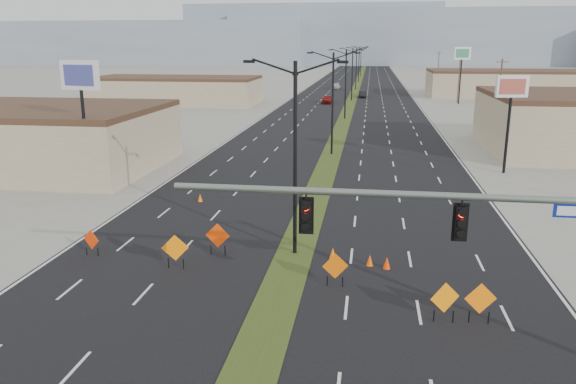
# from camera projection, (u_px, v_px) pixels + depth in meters

# --- Properties ---
(ground) EXTENTS (600.00, 600.00, 0.00)m
(ground) POSITION_uv_depth(u_px,v_px,m) (246.00, 384.00, 18.36)
(ground) COLOR gray
(ground) RESTS_ON ground
(road_surface) EXTENTS (25.00, 400.00, 0.02)m
(road_surface) POSITION_uv_depth(u_px,v_px,m) (352.00, 99.00, 114.02)
(road_surface) COLOR black
(road_surface) RESTS_ON ground
(median_strip) EXTENTS (2.00, 400.00, 0.04)m
(median_strip) POSITION_uv_depth(u_px,v_px,m) (352.00, 99.00, 114.02)
(median_strip) COLOR #2F3F16
(median_strip) RESTS_ON ground
(building_sw_far) EXTENTS (30.00, 14.00, 4.50)m
(building_sw_far) POSITION_uv_depth(u_px,v_px,m) (176.00, 92.00, 103.56)
(building_sw_far) COLOR tan
(building_sw_far) RESTS_ON ground
(building_se_far) EXTENTS (44.00, 16.00, 5.00)m
(building_se_far) POSITION_uv_depth(u_px,v_px,m) (536.00, 85.00, 117.65)
(building_se_far) COLOR tan
(building_se_far) RESTS_ON ground
(mesa_west) EXTENTS (180.00, 50.00, 22.00)m
(mesa_west) POSITION_uv_depth(u_px,v_px,m) (139.00, 44.00, 300.15)
(mesa_west) COLOR gray
(mesa_west) RESTS_ON ground
(mesa_center) EXTENTS (220.00, 50.00, 28.00)m
(mesa_center) POSITION_uv_depth(u_px,v_px,m) (442.00, 38.00, 296.19)
(mesa_center) COLOR gray
(mesa_center) RESTS_ON ground
(mesa_backdrop) EXTENTS (140.00, 50.00, 32.00)m
(mesa_backdrop) POSITION_uv_depth(u_px,v_px,m) (314.00, 35.00, 324.58)
(mesa_backdrop) COLOR gray
(mesa_backdrop) RESTS_ON ground
(signal_mast) EXTENTS (16.30, 0.60, 8.00)m
(signal_mast) POSITION_uv_depth(u_px,v_px,m) (520.00, 239.00, 17.85)
(signal_mast) COLOR slate
(signal_mast) RESTS_ON ground
(streetlight_0) EXTENTS (5.15, 0.24, 10.02)m
(streetlight_0) POSITION_uv_depth(u_px,v_px,m) (295.00, 153.00, 28.45)
(streetlight_0) COLOR black
(streetlight_0) RESTS_ON ground
(streetlight_1) EXTENTS (5.15, 0.24, 10.02)m
(streetlight_1) POSITION_uv_depth(u_px,v_px,m) (333.00, 100.00, 55.24)
(streetlight_1) COLOR black
(streetlight_1) RESTS_ON ground
(streetlight_2) EXTENTS (5.15, 0.24, 10.02)m
(streetlight_2) POSITION_uv_depth(u_px,v_px,m) (346.00, 82.00, 82.02)
(streetlight_2) COLOR black
(streetlight_2) RESTS_ON ground
(streetlight_3) EXTENTS (5.15, 0.24, 10.02)m
(streetlight_3) POSITION_uv_depth(u_px,v_px,m) (352.00, 73.00, 108.81)
(streetlight_3) COLOR black
(streetlight_3) RESTS_ON ground
(streetlight_4) EXTENTS (5.15, 0.24, 10.02)m
(streetlight_4) POSITION_uv_depth(u_px,v_px,m) (356.00, 67.00, 135.60)
(streetlight_4) COLOR black
(streetlight_4) RESTS_ON ground
(streetlight_5) EXTENTS (5.15, 0.24, 10.02)m
(streetlight_5) POSITION_uv_depth(u_px,v_px,m) (359.00, 63.00, 162.38)
(streetlight_5) COLOR black
(streetlight_5) RESTS_ON ground
(streetlight_6) EXTENTS (5.15, 0.24, 10.02)m
(streetlight_6) POSITION_uv_depth(u_px,v_px,m) (361.00, 60.00, 189.17)
(streetlight_6) COLOR black
(streetlight_6) RESTS_ON ground
(utility_pole_1) EXTENTS (1.60, 0.20, 9.00)m
(utility_pole_1) POSITION_uv_depth(u_px,v_px,m) (499.00, 93.00, 71.77)
(utility_pole_1) COLOR #4C3823
(utility_pole_1) RESTS_ON ground
(utility_pole_2) EXTENTS (1.60, 0.20, 9.00)m
(utility_pole_2) POSITION_uv_depth(u_px,v_px,m) (459.00, 78.00, 105.25)
(utility_pole_2) COLOR #4C3823
(utility_pole_2) RESTS_ON ground
(utility_pole_3) EXTENTS (1.60, 0.20, 9.00)m
(utility_pole_3) POSITION_uv_depth(u_px,v_px,m) (438.00, 69.00, 138.74)
(utility_pole_3) COLOR #4C3823
(utility_pole_3) RESTS_ON ground
(car_left) EXTENTS (1.79, 4.43, 1.51)m
(car_left) POSITION_uv_depth(u_px,v_px,m) (327.00, 99.00, 104.95)
(car_left) COLOR maroon
(car_left) RESTS_ON ground
(car_mid) EXTENTS (1.57, 4.18, 1.36)m
(car_mid) POSITION_uv_depth(u_px,v_px,m) (362.00, 94.00, 116.43)
(car_mid) COLOR black
(car_mid) RESTS_ON ground
(car_far) EXTENTS (2.01, 4.80, 1.39)m
(car_far) POSITION_uv_depth(u_px,v_px,m) (336.00, 86.00, 137.61)
(car_far) COLOR #A4A9AE
(car_far) RESTS_ON ground
(construction_sign_0) EXTENTS (1.02, 0.43, 1.44)m
(construction_sign_0) POSITION_uv_depth(u_px,v_px,m) (91.00, 241.00, 29.31)
(construction_sign_0) COLOR red
(construction_sign_0) RESTS_ON ground
(construction_sign_1) EXTENTS (1.30, 0.33, 1.77)m
(construction_sign_1) POSITION_uv_depth(u_px,v_px,m) (175.00, 249.00, 27.53)
(construction_sign_1) COLOR orange
(construction_sign_1) RESTS_ON ground
(construction_sign_2) EXTENTS (1.31, 0.11, 1.74)m
(construction_sign_2) POSITION_uv_depth(u_px,v_px,m) (218.00, 237.00, 29.36)
(construction_sign_2) COLOR #EB3C04
(construction_sign_2) RESTS_ON ground
(construction_sign_3) EXTENTS (1.18, 0.33, 1.60)m
(construction_sign_3) POSITION_uv_depth(u_px,v_px,m) (335.00, 267.00, 25.53)
(construction_sign_3) COLOR #D55504
(construction_sign_3) RESTS_ON ground
(construction_sign_4) EXTENTS (1.28, 0.26, 1.72)m
(construction_sign_4) POSITION_uv_depth(u_px,v_px,m) (480.00, 300.00, 22.12)
(construction_sign_4) COLOR orange
(construction_sign_4) RESTS_ON ground
(construction_sign_5) EXTENTS (1.19, 0.57, 1.71)m
(construction_sign_5) POSITION_uv_depth(u_px,v_px,m) (445.00, 299.00, 22.20)
(construction_sign_5) COLOR orange
(construction_sign_5) RESTS_ON ground
(cone_0) EXTENTS (0.40, 0.40, 0.64)m
(cone_0) POSITION_uv_depth(u_px,v_px,m) (333.00, 254.00, 28.92)
(cone_0) COLOR #FF6E05
(cone_0) RESTS_ON ground
(cone_1) EXTENTS (0.45, 0.45, 0.62)m
(cone_1) POSITION_uv_depth(u_px,v_px,m) (387.00, 263.00, 27.70)
(cone_1) COLOR #FF3605
(cone_1) RESTS_ON ground
(cone_2) EXTENTS (0.38, 0.38, 0.58)m
(cone_2) POSITION_uv_depth(u_px,v_px,m) (370.00, 260.00, 28.09)
(cone_2) COLOR #FF4F05
(cone_2) RESTS_ON ground
(cone_3) EXTENTS (0.45, 0.45, 0.57)m
(cone_3) POSITION_uv_depth(u_px,v_px,m) (200.00, 198.00, 39.52)
(cone_3) COLOR #FF6705
(cone_3) RESTS_ON ground
(pole_sign_west) EXTENTS (3.16, 0.97, 9.67)m
(pole_sign_west) POSITION_uv_depth(u_px,v_px,m) (81.00, 85.00, 40.48)
(pole_sign_west) COLOR black
(pole_sign_west) RESTS_ON ground
(pole_sign_east_near) EXTENTS (2.71, 0.85, 8.27)m
(pole_sign_east_near) POSITION_uv_depth(u_px,v_px,m) (511.00, 95.00, 46.76)
(pole_sign_east_near) COLOR black
(pole_sign_east_near) RESTS_ON ground
(pole_sign_east_far) EXTENTS (3.21, 1.65, 10.26)m
(pole_sign_east_far) POSITION_uv_depth(u_px,v_px,m) (462.00, 57.00, 101.97)
(pole_sign_east_far) COLOR black
(pole_sign_east_far) RESTS_ON ground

